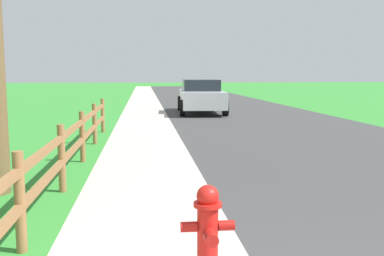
# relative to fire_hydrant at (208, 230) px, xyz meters

# --- Properties ---
(ground_plane) EXTENTS (120.00, 120.00, 0.00)m
(ground_plane) POSITION_rel_fire_hydrant_xyz_m (0.47, 23.17, -0.43)
(ground_plane) COLOR #328630
(road_asphalt) EXTENTS (7.00, 66.00, 0.01)m
(road_asphalt) POSITION_rel_fire_hydrant_xyz_m (3.97, 25.17, -0.42)
(road_asphalt) COLOR #3C3C3C
(road_asphalt) RESTS_ON ground
(curb_concrete) EXTENTS (6.00, 66.00, 0.01)m
(curb_concrete) POSITION_rel_fire_hydrant_xyz_m (-2.53, 25.17, -0.42)
(curb_concrete) COLOR #BFACA3
(curb_concrete) RESTS_ON ground
(grass_verge) EXTENTS (5.00, 66.00, 0.00)m
(grass_verge) POSITION_rel_fire_hydrant_xyz_m (-4.03, 25.17, -0.42)
(grass_verge) COLOR #328630
(grass_verge) RESTS_ON ground
(fire_hydrant) EXTENTS (0.48, 0.41, 0.83)m
(fire_hydrant) POSITION_rel_fire_hydrant_xyz_m (0.00, 0.00, 0.00)
(fire_hydrant) COLOR red
(fire_hydrant) RESTS_ON ground
(rail_fence) EXTENTS (0.11, 11.62, 1.05)m
(rail_fence) POSITION_rel_fire_hydrant_xyz_m (-1.80, 4.16, 0.18)
(rail_fence) COLOR olive
(rail_fence) RESTS_ON ground
(parked_suv_silver) EXTENTS (2.23, 4.82, 1.52)m
(parked_suv_silver) POSITION_rel_fire_hydrant_xyz_m (2.08, 16.25, 0.34)
(parked_suv_silver) COLOR #B7BABF
(parked_suv_silver) RESTS_ON ground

